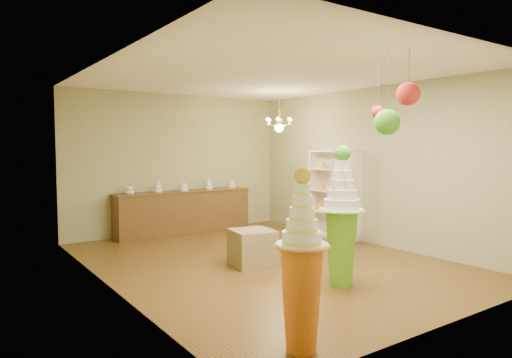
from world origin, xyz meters
TOP-DOWN VIEW (x-y plane):
  - floor at (0.00, 0.00)m, footprint 6.50×6.50m
  - ceiling at (0.00, 0.00)m, footprint 6.50×6.50m
  - wall_back at (0.00, 3.25)m, footprint 5.00×0.04m
  - wall_front at (0.00, -3.25)m, footprint 5.00×0.04m
  - wall_left at (-2.50, 0.00)m, footprint 0.04×6.50m
  - wall_right at (2.50, 0.00)m, footprint 0.04×6.50m
  - pedestal_green at (0.09, -1.63)m, footprint 0.64×0.64m
  - pedestal_orange at (-1.65, -2.85)m, footprint 0.59×0.59m
  - burlap_riser at (-0.31, -0.10)m, footprint 0.72×0.72m
  - sideboard at (0.00, 2.97)m, footprint 3.04×0.54m
  - shelving_unit at (2.34, 0.80)m, footprint 0.33×1.20m
  - round_table at (1.56, -0.18)m, footprint 0.71×0.71m
  - vase at (1.56, -0.18)m, footprint 0.18×0.18m
  - pom_red_left at (0.17, -2.59)m, footprint 0.27×0.27m
  - pom_green_mid at (0.10, -2.35)m, footprint 0.31×0.31m
  - pom_red_right at (0.20, -2.11)m, footprint 0.16×0.16m
  - chandelier at (1.39, 1.43)m, footprint 0.70×0.70m

SIDE VIEW (x-z plane):
  - floor at x=0.00m, z-range 0.00..0.00m
  - burlap_riser at x=-0.31m, z-range 0.00..0.56m
  - sideboard at x=0.00m, z-range -0.10..1.06m
  - round_table at x=1.56m, z-range 0.11..0.89m
  - pedestal_orange at x=-1.65m, z-range -0.20..1.49m
  - pedestal_green at x=0.09m, z-range -0.17..1.72m
  - vase at x=1.56m, z-range 0.78..0.96m
  - shelving_unit at x=2.34m, z-range 0.00..1.80m
  - wall_back at x=0.00m, z-range 0.00..3.00m
  - wall_front at x=0.00m, z-range 0.00..3.00m
  - wall_left at x=-2.50m, z-range 0.00..3.00m
  - wall_right at x=2.50m, z-range 0.00..3.00m
  - pom_green_mid at x=0.10m, z-range 1.66..2.66m
  - pom_red_right at x=0.20m, z-range 1.91..2.69m
  - chandelier at x=1.39m, z-range 1.88..2.73m
  - pom_red_left at x=0.17m, z-range 2.14..2.80m
  - ceiling at x=0.00m, z-range 3.00..3.00m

